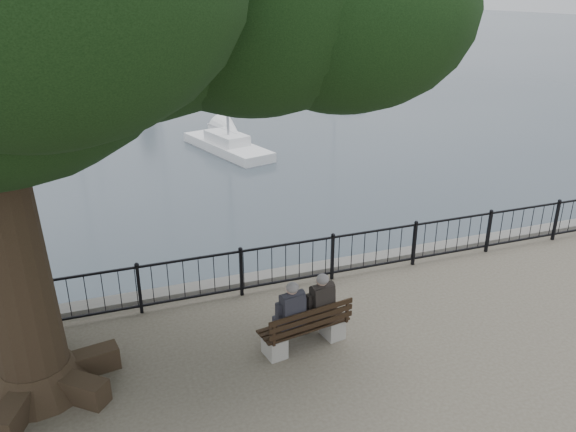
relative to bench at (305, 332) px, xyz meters
name	(u,v)px	position (x,y,z in m)	size (l,w,h in m)	color
harbor	(280,296)	(0.43, 2.59, -0.80)	(260.00, 260.00, 1.20)	#5D5A55
railing	(288,263)	(0.43, 2.09, 0.26)	(22.06, 0.06, 1.00)	black
bench	(305,332)	(0.00, 0.00, 0.00)	(1.68, 0.75, 0.86)	gray
person_left	(288,317)	(-0.30, 0.05, 0.33)	(0.45, 0.71, 1.36)	black
person_right	(318,308)	(0.28, 0.14, 0.33)	(0.45, 0.71, 1.36)	black
lion_monument	(139,40)	(2.43, 49.52, 0.95)	(6.07, 6.07, 8.94)	#5D5A55
sailboat_a	(0,170)	(-6.54, 15.67, -1.00)	(3.52, 6.43, 10.75)	white
sailboat_b	(74,115)	(-3.78, 25.06, -0.95)	(3.78, 6.02, 12.53)	white
sailboat_c	(227,144)	(2.67, 16.37, -0.97)	(3.03, 5.72, 11.08)	white
sailboat_d	(334,99)	(11.84, 25.20, -1.03)	(2.06, 5.20, 8.28)	white
sailboat_f	(158,93)	(1.54, 30.97, -0.97)	(2.30, 6.06, 11.50)	white
sailboat_h	(87,71)	(-2.63, 43.42, -0.92)	(2.69, 6.27, 13.77)	white
far_shore	(275,8)	(25.98, 79.05, 2.70)	(30.00, 8.60, 9.18)	#4B4539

